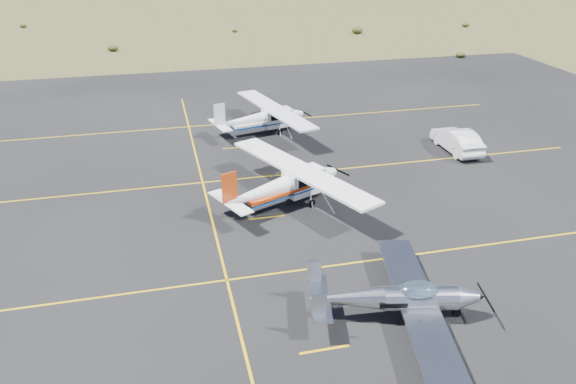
{
  "coord_description": "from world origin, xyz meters",
  "views": [
    {
      "loc": [
        -8.3,
        -19.48,
        14.84
      ],
      "look_at": [
        -1.86,
        7.19,
        1.6
      ],
      "focal_mm": 35.0,
      "sensor_mm": 36.0,
      "label": 1
    }
  ],
  "objects_px": {
    "aircraft_low_wing": "(400,298)",
    "sedan": "(457,140)",
    "aircraft_cessna": "(285,184)",
    "aircraft_plain": "(262,118)"
  },
  "relations": [
    {
      "from": "aircraft_low_wing",
      "to": "aircraft_cessna",
      "type": "relative_size",
      "value": 0.85
    },
    {
      "from": "aircraft_cessna",
      "to": "aircraft_low_wing",
      "type": "bearing_deg",
      "value": -102.38
    },
    {
      "from": "aircraft_low_wing",
      "to": "aircraft_cessna",
      "type": "height_order",
      "value": "aircraft_cessna"
    },
    {
      "from": "aircraft_plain",
      "to": "aircraft_cessna",
      "type": "bearing_deg",
      "value": -109.09
    },
    {
      "from": "aircraft_plain",
      "to": "sedan",
      "type": "relative_size",
      "value": 2.23
    },
    {
      "from": "aircraft_low_wing",
      "to": "sedan",
      "type": "relative_size",
      "value": 1.96
    },
    {
      "from": "aircraft_low_wing",
      "to": "sedan",
      "type": "height_order",
      "value": "aircraft_low_wing"
    },
    {
      "from": "aircraft_cessna",
      "to": "aircraft_plain",
      "type": "relative_size",
      "value": 1.03
    },
    {
      "from": "aircraft_low_wing",
      "to": "aircraft_plain",
      "type": "bearing_deg",
      "value": 104.27
    },
    {
      "from": "aircraft_cessna",
      "to": "aircraft_plain",
      "type": "distance_m",
      "value": 12.42
    }
  ]
}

